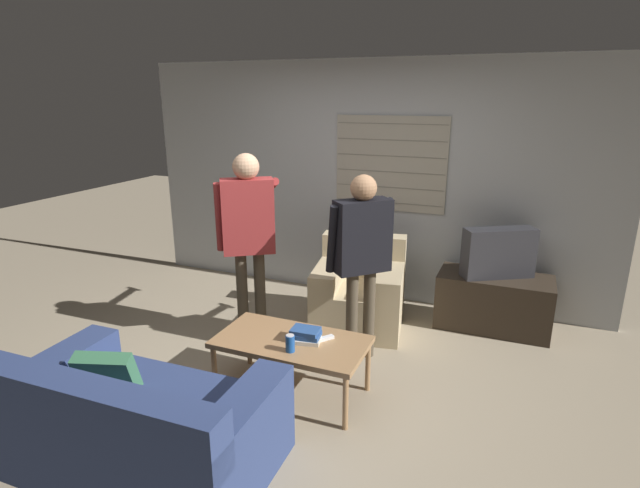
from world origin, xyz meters
TOP-DOWN VIEW (x-y plane):
  - ground_plane at (0.00, 0.00)m, footprint 16.00×16.00m
  - wall_back at (0.01, 2.03)m, footprint 5.20×0.08m
  - couch_blue at (-0.39, -1.17)m, footprint 1.63×0.96m
  - armchair_beige at (0.23, 1.23)m, footprint 0.96×0.96m
  - coffee_table at (0.14, -0.11)m, footprint 1.12×0.59m
  - tv_stand at (1.46, 1.65)m, footprint 1.05×0.51m
  - tv at (1.45, 1.65)m, footprint 0.68×0.51m
  - person_left_standing at (-0.57, 0.52)m, footprint 0.54×0.87m
  - person_right_standing at (0.44, 0.61)m, footprint 0.52×0.80m
  - book_stack at (0.25, -0.09)m, footprint 0.24×0.19m
  - soda_can at (0.20, -0.27)m, footprint 0.07×0.07m
  - spare_remote at (0.37, -0.02)m, footprint 0.11×0.13m

SIDE VIEW (x-z plane):
  - ground_plane at x=0.00m, z-range 0.00..0.00m
  - tv_stand at x=1.46m, z-range 0.00..0.53m
  - couch_blue at x=-0.39m, z-range -0.09..0.66m
  - armchair_beige at x=0.23m, z-range -0.09..0.76m
  - coffee_table at x=0.14m, z-range 0.18..0.64m
  - spare_remote at x=0.37m, z-range 0.45..0.47m
  - book_stack at x=0.25m, z-range 0.45..0.55m
  - soda_can at x=0.20m, z-range 0.45..0.58m
  - tv at x=1.45m, z-range 0.53..1.00m
  - person_right_standing at x=0.44m, z-range 0.22..1.81m
  - person_left_standing at x=-0.57m, z-range 0.24..1.97m
  - wall_back at x=0.01m, z-range 0.01..2.56m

